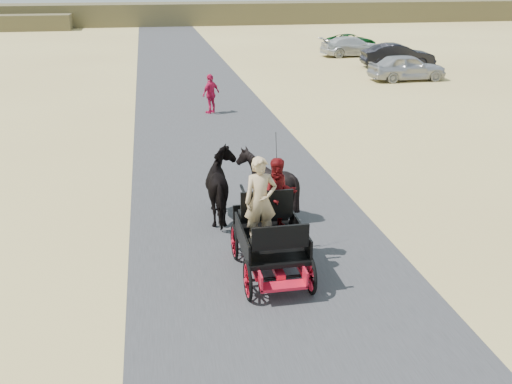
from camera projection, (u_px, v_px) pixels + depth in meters
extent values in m
plane|color=tan|center=(299.00, 331.00, 9.97)|extent=(140.00, 140.00, 0.00)
cube|color=#38383A|center=(299.00, 331.00, 9.97)|extent=(6.00, 140.00, 0.01)
cube|color=brown|center=(164.00, 14.00, 66.33)|extent=(140.00, 6.00, 2.40)
imported|color=black|center=(224.00, 187.00, 14.25)|extent=(0.91, 2.01, 1.70)
imported|color=black|center=(267.00, 184.00, 14.44)|extent=(1.37, 1.54, 1.70)
imported|color=tan|center=(260.00, 201.00, 11.33)|extent=(0.66, 0.43, 1.80)
imported|color=#660C0F|center=(279.00, 194.00, 11.96)|extent=(0.77, 0.60, 1.58)
imported|color=#BA1544|center=(211.00, 94.00, 24.94)|extent=(1.03, 0.99, 1.73)
imported|color=#B2B2B7|center=(407.00, 67.00, 32.55)|extent=(4.42, 1.86, 1.49)
imported|color=black|center=(398.00, 56.00, 36.81)|extent=(4.76, 2.11, 1.52)
imported|color=silver|center=(353.00, 46.00, 41.88)|extent=(4.88, 2.18, 1.39)
imported|color=#0C4C19|center=(351.00, 41.00, 46.39)|extent=(4.12, 2.11, 1.11)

